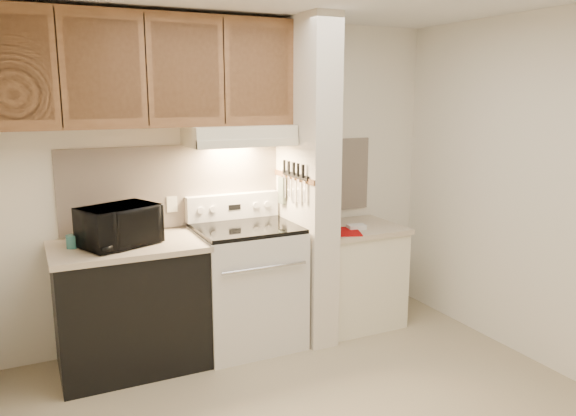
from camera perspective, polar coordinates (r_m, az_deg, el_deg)
wall_back at (r=4.52m, az=-5.94°, el=2.80°), size 3.60×2.50×0.02m
wall_right at (r=4.32m, az=24.69°, el=1.41°), size 0.02×3.00×2.50m
backsplash at (r=4.51m, az=-5.89°, el=2.59°), size 2.60×0.02×0.63m
range_body at (r=4.40m, az=-4.19°, el=-8.05°), size 0.76×0.65×0.92m
oven_window at (r=4.11m, az=-2.55°, el=-8.87°), size 0.50×0.01×0.30m
oven_handle at (r=4.00m, az=-2.37°, el=-6.09°), size 0.65×0.02×0.02m
cooktop at (r=4.26m, az=-4.28°, el=-2.02°), size 0.74×0.64×0.03m
range_backguard at (r=4.50m, az=-5.63°, el=0.18°), size 0.76×0.08×0.20m
range_display at (r=4.46m, az=-5.45°, el=0.08°), size 0.10×0.01×0.04m
range_knob_left_outer at (r=4.37m, az=-8.88°, el=-0.24°), size 0.05×0.02×0.05m
range_knob_left_inner at (r=4.40m, az=-7.63°, el=-0.12°), size 0.05×0.02×0.05m
range_knob_right_inner at (r=4.52m, az=-3.29°, el=0.27°), size 0.05×0.02×0.05m
range_knob_right_outer at (r=4.56m, az=-2.13°, el=0.38°), size 0.05×0.02×0.05m
dishwasher_front at (r=4.20m, az=-15.65°, el=-9.80°), size 1.00×0.63×0.87m
left_countertop at (r=4.06m, az=-16.00°, el=-3.79°), size 1.04×0.67×0.04m
spoon_rest at (r=4.24m, az=-16.27°, el=-2.74°), size 0.24×0.08×0.02m
teal_jar at (r=4.05m, az=-21.06°, el=-3.19°), size 0.09×0.09×0.09m
outlet at (r=4.38m, az=-11.70°, el=0.37°), size 0.08×0.01×0.12m
microwave at (r=3.99m, az=-16.78°, el=-1.74°), size 0.59×0.51×0.28m
partition_pillar at (r=4.40m, az=1.88°, el=2.63°), size 0.22×0.70×2.50m
pillar_trim at (r=4.34m, az=0.52°, el=3.18°), size 0.01×0.70×0.04m
knife_strip at (r=4.29m, az=0.74°, el=3.35°), size 0.02×0.42×0.04m
knife_blade_a at (r=4.15m, az=1.67°, el=1.66°), size 0.01×0.03×0.16m
knife_handle_a at (r=4.14m, az=1.56°, el=3.75°), size 0.02×0.02×0.10m
knife_blade_b at (r=4.24m, az=1.06°, el=1.74°), size 0.01×0.04×0.18m
knife_handle_b at (r=4.22m, az=1.04°, el=3.89°), size 0.02×0.02×0.10m
knife_blade_c at (r=4.31m, az=0.55°, el=1.78°), size 0.01×0.04×0.20m
knife_handle_c at (r=4.28m, az=0.62°, el=4.00°), size 0.02×0.02×0.10m
knife_blade_d at (r=4.38m, az=0.09°, el=2.19°), size 0.01×0.04×0.16m
knife_handle_d at (r=4.36m, az=0.10°, el=4.14°), size 0.02×0.02×0.10m
knife_blade_e at (r=4.46m, az=-0.38°, el=2.22°), size 0.01×0.04×0.18m
knife_handle_e at (r=4.43m, az=-0.38°, el=4.27°), size 0.02×0.02×0.10m
oven_mitt at (r=4.51m, az=-0.62°, el=1.79°), size 0.03×0.09×0.21m
right_cab_base at (r=4.83m, az=6.70°, el=-6.98°), size 0.70×0.60×0.81m
right_countertop at (r=4.71m, az=6.82°, el=-2.07°), size 0.74×0.64×0.04m
red_folder at (r=4.49m, az=5.91°, el=-2.40°), size 0.31×0.35×0.01m
white_box at (r=4.59m, az=6.97°, el=-1.92°), size 0.16×0.12×0.04m
range_hood at (r=4.27m, az=-5.04°, el=7.38°), size 0.78×0.44×0.15m
hood_lip at (r=4.08m, az=-3.98°, el=6.57°), size 0.78×0.04×0.06m
upper_cabinets at (r=4.12m, az=-14.66°, el=13.32°), size 2.18×0.33×0.77m
cab_door_a at (r=3.87m, az=-26.41°, el=12.65°), size 0.46×0.01×0.63m
cab_gap_a at (r=3.88m, az=-22.29°, el=12.98°), size 0.01×0.01×0.73m
cab_door_b at (r=3.91m, az=-18.21°, el=13.24°), size 0.46×0.01×0.63m
cab_gap_b at (r=3.96m, az=-14.19°, el=13.43°), size 0.01×0.01×0.73m
cab_door_c at (r=4.02m, az=-10.29°, el=13.55°), size 0.46×0.01×0.63m
cab_gap_c at (r=4.10m, az=-6.51°, el=13.62°), size 0.01×0.01×0.73m
cab_door_d at (r=4.20m, az=-2.91°, el=13.62°), size 0.46×0.01×0.63m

